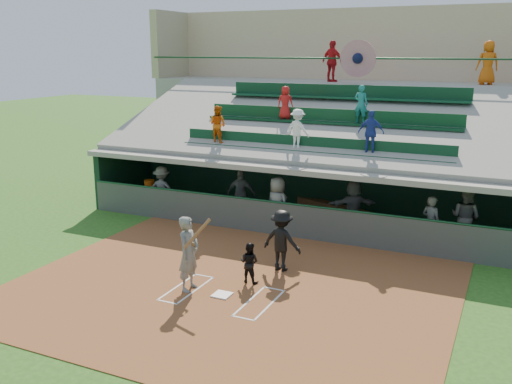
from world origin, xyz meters
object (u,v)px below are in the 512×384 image
at_px(catcher, 249,263).
at_px(water_cooler, 149,185).
at_px(batter_at_plate, 189,253).
at_px(home_plate, 222,295).
at_px(white_table, 150,199).

height_order(catcher, water_cooler, water_cooler).
xyz_separation_m(batter_at_plate, water_cooler, (-5.32, 5.88, -0.03)).
bearing_deg(home_plate, batter_at_plate, -178.82).
xyz_separation_m(white_table, water_cooler, (0.06, -0.07, 0.55)).
relative_size(home_plate, white_table, 0.52).
bearing_deg(batter_at_plate, white_table, 132.11).
relative_size(white_table, water_cooler, 2.09).
relative_size(catcher, water_cooler, 2.75).
height_order(home_plate, batter_at_plate, batter_at_plate).
distance_m(batter_at_plate, water_cooler, 7.93).
bearing_deg(catcher, batter_at_plate, 44.49).
height_order(home_plate, white_table, white_table).
bearing_deg(water_cooler, home_plate, -43.24).
xyz_separation_m(catcher, water_cooler, (-6.49, 4.82, 0.39)).
distance_m(home_plate, water_cooler, 8.61).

